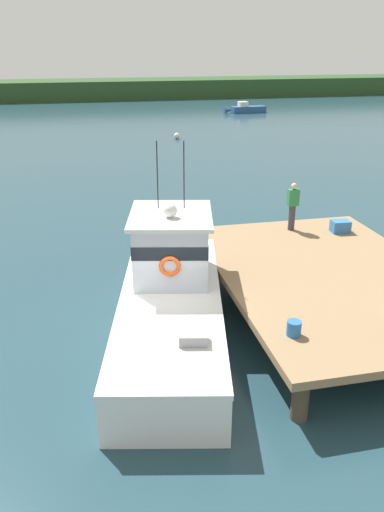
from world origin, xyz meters
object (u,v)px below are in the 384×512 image
Objects in this scene: crate_single_by_cleat at (340,226)px; bait_bucket at (294,328)px; mooring_buoy_channel_marker at (177,136)px; main_fishing_boat at (171,293)px; moored_boat_off_the_point at (246,109)px; deckhand_further_back at (293,205)px.

crate_single_by_cleat is 7.18m from bait_bucket.
main_fishing_boat is at bearing -101.13° from mooring_buoy_channel_marker.
moored_boat_off_the_point is (15.95, 42.94, -0.60)m from main_fishing_boat.
mooring_buoy_channel_marker is (3.43, 31.58, -1.13)m from bait_bucket.
moored_boat_off_the_point is (13.76, 45.91, -0.96)m from bait_bucket.
crate_single_by_cleat is 1.76m from deckhand_further_back.
deckhand_further_back is 25.21m from mooring_buoy_channel_marker.
main_fishing_boat reaches higher than mooring_buoy_channel_marker.
mooring_buoy_channel_marker is (-10.32, -14.33, -0.17)m from moored_boat_off_the_point.
main_fishing_boat is 45.81m from moored_boat_off_the_point.
bait_bucket is (-4.13, -5.88, -0.03)m from crate_single_by_cleat.
mooring_buoy_channel_marker is (0.83, 25.13, -1.82)m from deckhand_further_back.
mooring_buoy_channel_marker is at bearing 83.79° from bait_bucket.
main_fishing_boat reaches higher than moored_boat_off_the_point.
crate_single_by_cleat is at bearing 24.73° from main_fishing_boat.
deckhand_further_back is at bearing 36.01° from main_fishing_boat.
deckhand_further_back is 3.44× the size of mooring_buoy_channel_marker.
moored_boat_off_the_point is at bearing 73.32° from bait_bucket.
crate_single_by_cleat is at bearing 54.88° from bait_bucket.
main_fishing_boat is 21.03× the size of mooring_buoy_channel_marker.
crate_single_by_cleat is 25.74m from mooring_buoy_channel_marker.
main_fishing_boat reaches higher than bait_bucket.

